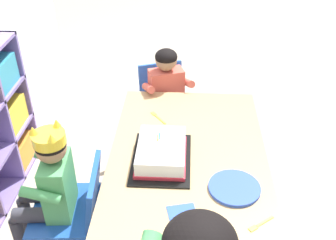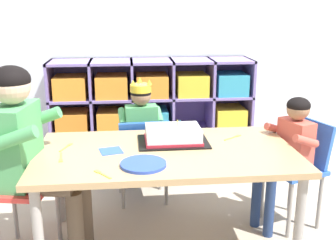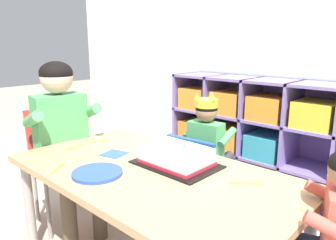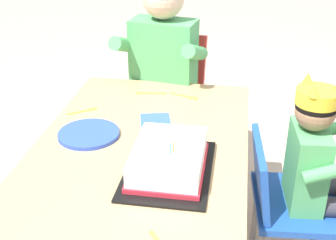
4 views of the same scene
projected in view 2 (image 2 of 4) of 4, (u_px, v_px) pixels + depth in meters
The scene contains 16 objects.
classroom_back_wall at pixel (149, 4), 3.38m from camera, with size 5.21×0.10×2.63m, color silver.
storage_cubby_shelf at pixel (149, 115), 3.40m from camera, with size 1.64×0.35×0.89m.
activity_table at pixel (166, 160), 2.20m from camera, with size 1.38×0.76×0.57m.
classroom_chair_blue at pixel (143, 150), 2.73m from camera, with size 0.37×0.35×0.60m.
child_with_crown at pixel (141, 124), 2.79m from camera, with size 0.31×0.31×0.85m.
classroom_chair_adult_side at pixel (10, 178), 2.12m from camera, with size 0.39×0.41×0.74m.
adult_helper_seated at pixel (29, 144), 2.06m from camera, with size 0.46×0.44×1.04m.
classroom_chair_guest_side at pixel (300, 163), 2.47m from camera, with size 0.39×0.39×0.65m.
guest_at_table_side at pixel (289, 147), 2.40m from camera, with size 0.34×0.34×0.81m.
birthday_cake_on_tray at pixel (173, 136), 2.30m from camera, with size 0.39×0.27×0.13m.
paper_plate_stack at pixel (143, 164), 1.98m from camera, with size 0.23×0.23×0.01m, color blue.
paper_napkin_square at pixel (111, 151), 2.17m from camera, with size 0.12×0.12×0.00m, color #3356B7.
fork_beside_plate_stack at pixel (67, 147), 2.24m from camera, with size 0.06×0.13×0.00m.
fork_at_table_front_edge at pixel (61, 158), 2.08m from camera, with size 0.03×0.14×0.00m.
fork_by_napkin at pixel (102, 174), 1.88m from camera, with size 0.09×0.11×0.00m.
fork_scattered_mid_table at pixel (233, 137), 2.39m from camera, with size 0.12×0.10×0.00m.
Camera 2 is at (-0.20, -2.05, 1.33)m, focal length 43.65 mm.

